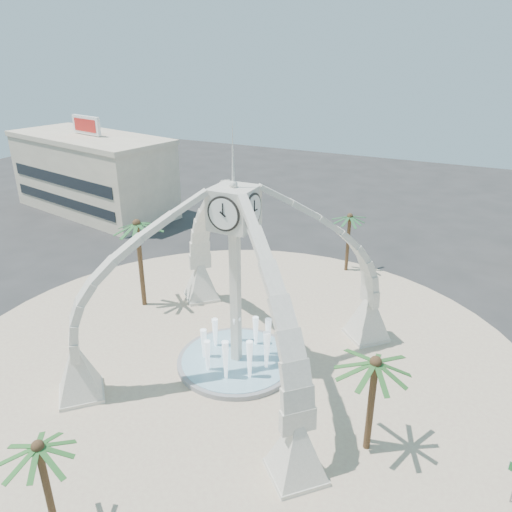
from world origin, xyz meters
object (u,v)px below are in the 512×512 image
at_px(palm_east, 376,363).
at_px(clock_tower, 235,277).
at_px(fountain, 237,360).
at_px(palm_north, 350,217).
at_px(palm_south, 38,448).
at_px(palm_west, 137,225).

bearing_deg(palm_east, clock_tower, 159.11).
bearing_deg(fountain, palm_east, -20.89).
xyz_separation_m(palm_north, palm_south, (-3.69, -32.54, -0.43)).
relative_size(clock_tower, palm_north, 2.94).
bearing_deg(palm_north, fountain, -97.67).
bearing_deg(palm_south, palm_north, 83.53).
xyz_separation_m(clock_tower, fountain, (0.00, 0.00, -6.20)).
bearing_deg(palm_south, palm_east, 44.60).
distance_m(palm_east, palm_west, 22.01).
distance_m(fountain, palm_west, 13.29).
bearing_deg(palm_south, clock_tower, 84.99).
height_order(clock_tower, fountain, clock_tower).
relative_size(fountain, palm_west, 1.01).
bearing_deg(palm_west, clock_tower, -20.40).
height_order(clock_tower, palm_south, clock_tower).
height_order(palm_west, palm_north, palm_west).
distance_m(palm_west, palm_north, 19.16).
height_order(palm_west, palm_south, palm_west).
height_order(fountain, palm_west, palm_west).
bearing_deg(clock_tower, palm_south, -95.01).
xyz_separation_m(clock_tower, palm_east, (9.82, -3.75, -1.05)).
height_order(fountain, palm_north, palm_north).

